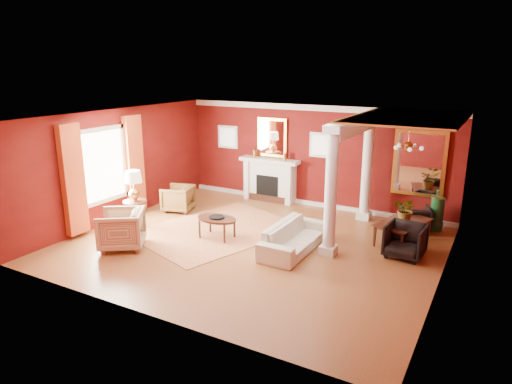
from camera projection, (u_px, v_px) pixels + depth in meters
The scene contains 27 objects.
ground at pixel (253, 244), 10.44m from camera, with size 8.00×8.00×0.00m, color brown.
room_shell at pixel (253, 158), 9.90m from camera, with size 8.04×7.04×2.92m.
fireplace at pixel (270, 180), 13.67m from camera, with size 1.85×0.42×1.29m.
overmantel_mirror at pixel (272, 137), 13.44m from camera, with size 0.95×0.07×1.15m.
flank_window_left at pixel (228, 137), 14.20m from camera, with size 0.70×0.07×0.70m.
flank_window_right at pixel (321, 145), 12.75m from camera, with size 0.70×0.07×0.70m.
left_window at pixel (105, 170), 11.37m from camera, with size 0.21×2.55×2.60m.
column_front at pixel (331, 191), 9.51m from camera, with size 0.36×0.36×2.80m.
column_back at pixel (367, 167), 11.79m from camera, with size 0.36×0.36×2.80m.
header_beam at pixel (357, 125), 10.54m from camera, with size 0.30×3.20×0.32m, color silver.
amber_ceiling at pixel (408, 118), 9.81m from camera, with size 2.30×3.40×0.04m, color #DB8E40.
dining_mirror at pixel (419, 163), 11.57m from camera, with size 1.30×0.07×1.70m.
chandelier at pixel (408, 146), 9.99m from camera, with size 0.60×0.62×0.75m.
crown_trim at pixel (314, 108), 12.59m from camera, with size 8.00×0.08×0.16m, color silver.
base_trim at pixel (311, 203), 13.34m from camera, with size 8.00×0.08×0.12m, color silver.
rug at pixel (217, 230), 11.35m from camera, with size 2.84×3.79×0.02m, color maroon.
sofa at pixel (294, 233), 10.01m from camera, with size 2.09×0.61×0.82m, color #EEE2C8.
armchair_leopard at pixel (178, 197), 12.75m from camera, with size 0.77×0.73×0.80m, color black.
armchair_stripe at pixel (121, 227), 10.13m from camera, with size 0.94×0.88×0.96m, color tan.
coffee_table at pixel (217, 220), 10.71m from camera, with size 0.99×0.99×0.50m.
coffee_book at pixel (217, 213), 10.72m from camera, with size 0.16×0.02×0.22m, color black.
side_table at pixel (134, 190), 11.32m from camera, with size 0.58×0.58×1.46m.
dining_table at pixel (404, 226), 10.42m from camera, with size 1.45×0.51×0.81m, color black.
dining_chair_near at pixel (405, 239), 9.67m from camera, with size 0.78×0.73×0.80m, color black.
dining_chair_far at pixel (415, 217), 11.22m from camera, with size 0.67×0.63×0.69m, color black.
green_urn at pixel (436, 217), 11.24m from camera, with size 0.36×0.36×0.86m.
potted_plant at pixel (407, 200), 10.27m from camera, with size 0.52×0.58×0.45m, color #26591E.
Camera 1 is at (4.78, -8.48, 3.96)m, focal length 32.00 mm.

